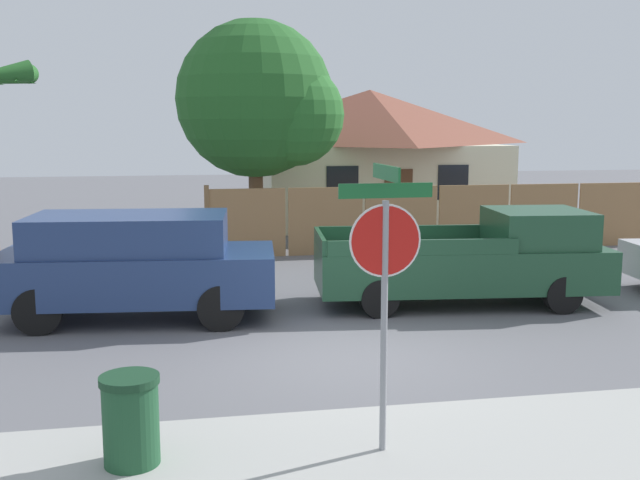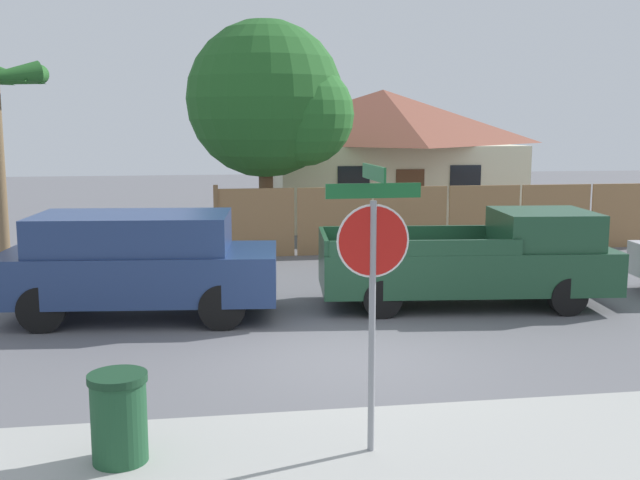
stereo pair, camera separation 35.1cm
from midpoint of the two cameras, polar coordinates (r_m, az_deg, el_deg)
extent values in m
plane|color=slate|center=(11.21, 3.07, -8.86)|extent=(80.00, 80.00, 0.00)
cube|color=#A3A39E|center=(7.96, 8.57, -16.60)|extent=(36.00, 3.20, 0.01)
cube|color=#997047|center=(19.24, -4.35, 1.32)|extent=(1.96, 0.06, 1.77)
cube|color=#997047|center=(19.50, 1.64, 1.44)|extent=(1.96, 0.06, 1.77)
cube|color=#997047|center=(19.97, 7.41, 1.54)|extent=(1.96, 0.06, 1.77)
cube|color=#997047|center=(20.62, 12.87, 1.63)|extent=(1.96, 0.06, 1.77)
cube|color=#997047|center=(21.45, 17.95, 1.69)|extent=(1.96, 0.06, 1.77)
cube|color=#997047|center=(22.44, 22.61, 1.74)|extent=(1.96, 0.06, 1.77)
cube|color=brown|center=(19.19, -7.39, 1.40)|extent=(0.12, 0.12, 1.87)
cube|color=beige|center=(27.11, 5.12, 4.49)|extent=(7.95, 7.47, 2.70)
pyramid|color=brown|center=(27.03, 5.19, 9.34)|extent=(8.58, 8.07, 1.89)
cube|color=black|center=(23.05, 3.02, 4.28)|extent=(1.00, 0.04, 1.10)
cube|color=black|center=(24.03, 11.42, 4.31)|extent=(1.00, 0.04, 1.10)
cube|color=brown|center=(23.53, 7.28, 2.93)|extent=(0.90, 0.04, 2.00)
cylinder|color=brown|center=(21.00, -3.64, 2.91)|extent=(0.40, 0.40, 2.46)
sphere|color=#235B23|center=(20.90, -3.72, 10.68)|extent=(4.30, 4.30, 4.30)
sphere|color=#266326|center=(20.47, -0.84, 9.53)|extent=(2.79, 2.79, 2.79)
cone|color=#235B23|center=(17.47, -20.54, 11.51)|extent=(0.44, 1.52, 0.66)
cone|color=#235B23|center=(18.24, -21.36, 11.33)|extent=(1.54, 1.14, 0.66)
cone|color=#235B23|center=(16.87, -22.40, 11.52)|extent=(1.54, 1.14, 0.66)
cube|color=navy|center=(13.53, -12.76, -2.52)|extent=(4.93, 2.45, 0.84)
cube|color=navy|center=(13.42, -13.37, 0.58)|extent=(3.50, 2.15, 0.64)
cube|color=black|center=(13.23, -6.61, 0.65)|extent=(0.23, 1.75, 0.54)
cylinder|color=black|center=(14.31, -6.27, -3.37)|extent=(0.78, 0.22, 0.78)
cylinder|color=black|center=(12.58, -6.70, -5.08)|extent=(0.78, 0.22, 0.78)
cylinder|color=black|center=(14.77, -17.80, -3.36)|extent=(0.78, 0.22, 0.78)
cylinder|color=black|center=(13.10, -19.75, -4.99)|extent=(0.78, 0.22, 0.78)
cube|color=#1E472D|center=(14.38, 11.63, -2.06)|extent=(5.57, 2.44, 0.79)
cube|color=#1E472D|center=(14.72, 17.33, 0.84)|extent=(1.89, 1.93, 0.67)
cube|color=#1E472D|center=(14.98, 7.42, 0.55)|extent=(3.39, 0.41, 0.28)
cube|color=#1E472D|center=(13.20, 8.87, -0.61)|extent=(3.39, 0.41, 0.28)
cube|color=#1E472D|center=(13.85, 0.99, -0.05)|extent=(0.26, 1.83, 0.28)
cylinder|color=black|center=(15.75, 16.71, -2.71)|extent=(0.70, 0.22, 0.70)
cylinder|color=black|center=(14.19, 19.04, -4.08)|extent=(0.70, 0.22, 0.70)
cylinder|color=black|center=(14.96, 4.52, -2.96)|extent=(0.70, 0.22, 0.70)
cylinder|color=black|center=(13.30, 5.50, -4.47)|extent=(0.70, 0.22, 0.70)
cylinder|color=gray|center=(7.77, 5.28, -6.76)|extent=(0.07, 0.07, 2.65)
cylinder|color=red|center=(7.58, 5.38, -0.07)|extent=(0.71, 0.04, 0.71)
cylinder|color=white|center=(7.58, 5.38, -0.08)|extent=(0.75, 0.03, 0.75)
cube|color=#19602D|center=(7.52, 5.44, 3.75)|extent=(0.98, 0.05, 0.15)
cube|color=#19602D|center=(7.50, 5.46, 5.12)|extent=(0.04, 0.88, 0.15)
cylinder|color=#1E4C2D|center=(8.01, -13.81, -13.30)|extent=(0.56, 0.56, 0.85)
cylinder|color=#163922|center=(7.85, -13.94, -10.15)|extent=(0.60, 0.60, 0.08)
camera|label=1|loc=(0.18, -89.14, 0.13)|focal=42.00mm
camera|label=2|loc=(0.18, 90.86, -0.13)|focal=42.00mm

